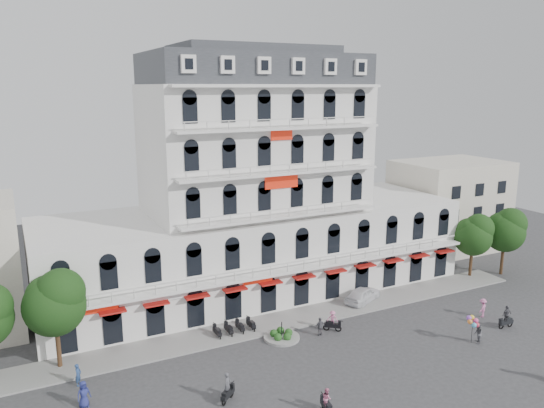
{
  "coord_description": "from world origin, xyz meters",
  "views": [
    {
      "loc": [
        -23.06,
        -32.17,
        21.83
      ],
      "look_at": [
        -1.95,
        10.0,
        11.32
      ],
      "focal_mm": 35.0,
      "sensor_mm": 36.0,
      "label": 1
    }
  ],
  "objects_px": {
    "parked_car": "(363,295)",
    "rider_center": "(332,321)",
    "rider_southwest": "(327,401)",
    "rider_northeast": "(507,317)",
    "balloon_vendor": "(476,329)",
    "rider_west": "(228,388)"
  },
  "relations": [
    {
      "from": "balloon_vendor",
      "to": "parked_car",
      "type": "bearing_deg",
      "value": 106.14
    },
    {
      "from": "parked_car",
      "to": "rider_southwest",
      "type": "relative_size",
      "value": 2.5
    },
    {
      "from": "rider_northeast",
      "to": "rider_center",
      "type": "relative_size",
      "value": 1.12
    },
    {
      "from": "rider_southwest",
      "to": "rider_center",
      "type": "bearing_deg",
      "value": -25.36
    },
    {
      "from": "rider_northeast",
      "to": "rider_center",
      "type": "xyz_separation_m",
      "value": [
        -14.69,
        6.63,
        -0.07
      ]
    },
    {
      "from": "parked_car",
      "to": "rider_west",
      "type": "distance_m",
      "value": 21.67
    },
    {
      "from": "rider_northeast",
      "to": "rider_center",
      "type": "height_order",
      "value": "rider_northeast"
    },
    {
      "from": "parked_car",
      "to": "rider_center",
      "type": "relative_size",
      "value": 2.42
    },
    {
      "from": "parked_car",
      "to": "rider_west",
      "type": "bearing_deg",
      "value": 93.99
    },
    {
      "from": "rider_southwest",
      "to": "rider_center",
      "type": "height_order",
      "value": "rider_center"
    },
    {
      "from": "parked_car",
      "to": "rider_center",
      "type": "xyz_separation_m",
      "value": [
        -6.46,
        -4.21,
        0.21
      ]
    },
    {
      "from": "rider_northeast",
      "to": "rider_west",
      "type": "bearing_deg",
      "value": 1.22
    },
    {
      "from": "rider_southwest",
      "to": "rider_center",
      "type": "relative_size",
      "value": 0.97
    },
    {
      "from": "rider_southwest",
      "to": "rider_northeast",
      "type": "bearing_deg",
      "value": -70.98
    },
    {
      "from": "rider_southwest",
      "to": "rider_northeast",
      "type": "relative_size",
      "value": 0.87
    },
    {
      "from": "parked_car",
      "to": "rider_northeast",
      "type": "relative_size",
      "value": 2.16
    },
    {
      "from": "balloon_vendor",
      "to": "rider_center",
      "type": "bearing_deg",
      "value": 142.67
    },
    {
      "from": "rider_center",
      "to": "rider_west",
      "type": "bearing_deg",
      "value": -115.95
    },
    {
      "from": "rider_center",
      "to": "parked_car",
      "type": "bearing_deg",
      "value": 71.81
    },
    {
      "from": "rider_northeast",
      "to": "balloon_vendor",
      "type": "distance_m",
      "value": 4.92
    },
    {
      "from": "parked_car",
      "to": "rider_west",
      "type": "xyz_separation_m",
      "value": [
        -19.11,
        -10.2,
        0.19
      ]
    },
    {
      "from": "rider_west",
      "to": "rider_northeast",
      "type": "height_order",
      "value": "same"
    }
  ]
}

